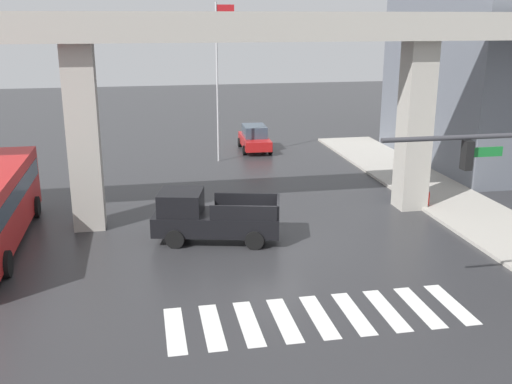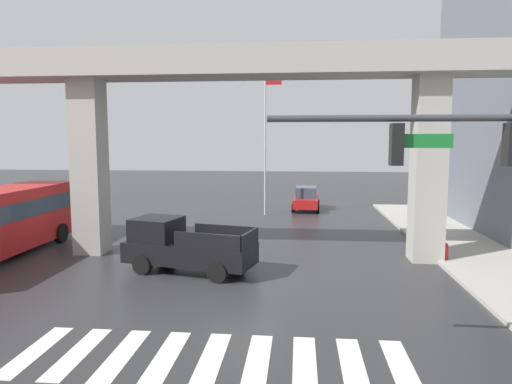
# 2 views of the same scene
# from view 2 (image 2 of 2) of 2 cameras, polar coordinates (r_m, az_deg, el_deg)

# --- Properties ---
(ground_plane) EXTENTS (120.00, 120.00, 0.00)m
(ground_plane) POSITION_cam_2_polar(r_m,az_deg,el_deg) (17.44, -1.54, -10.79)
(ground_plane) COLOR #2D2D30
(crosswalk_stripes) EXTENTS (9.35, 2.80, 0.01)m
(crosswalk_stripes) POSITION_cam_2_polar(r_m,az_deg,el_deg) (11.64, -5.54, -19.89)
(crosswalk_stripes) COLOR silver
(crosswalk_stripes) RESTS_ON ground
(elevated_overpass) EXTENTS (57.58, 2.42, 9.05)m
(elevated_overpass) POSITION_cam_2_polar(r_m,az_deg,el_deg) (20.31, -0.38, 13.99)
(elevated_overpass) COLOR #ADA89E
(elevated_overpass) RESTS_ON ground
(sidewalk_east) EXTENTS (4.00, 36.00, 0.15)m
(sidewalk_east) POSITION_cam_2_polar(r_m,az_deg,el_deg) (20.74, 27.63, -8.52)
(sidewalk_east) COLOR #ADA89E
(sidewalk_east) RESTS_ON ground
(pickup_truck) EXTENTS (5.40, 3.04, 2.08)m
(pickup_truck) POSITION_cam_2_polar(r_m,az_deg,el_deg) (18.48, -9.05, -6.70)
(pickup_truck) COLOR black
(pickup_truck) RESTS_ON ground
(sedan_red) EXTENTS (2.11, 4.37, 1.72)m
(sedan_red) POSITION_cam_2_polar(r_m,az_deg,el_deg) (34.40, 6.24, -0.80)
(sedan_red) COLOR red
(sedan_red) RESTS_ON ground
(traffic_signal_mast) EXTENTS (6.49, 0.32, 6.20)m
(traffic_signal_mast) POSITION_cam_2_polar(r_m,az_deg,el_deg) (10.31, 28.34, 1.30)
(traffic_signal_mast) COLOR #38383D
(traffic_signal_mast) RESTS_ON ground
(fire_hydrant) EXTENTS (0.24, 0.24, 0.85)m
(fire_hydrant) POSITION_cam_2_polar(r_m,az_deg,el_deg) (21.21, 22.42, -6.95)
(fire_hydrant) COLOR red
(fire_hydrant) RESTS_ON ground
(flagpole) EXTENTS (1.16, 0.12, 9.72)m
(flagpole) POSITION_cam_2_polar(r_m,az_deg,el_deg) (31.46, 1.33, 7.31)
(flagpole) COLOR silver
(flagpole) RESTS_ON ground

